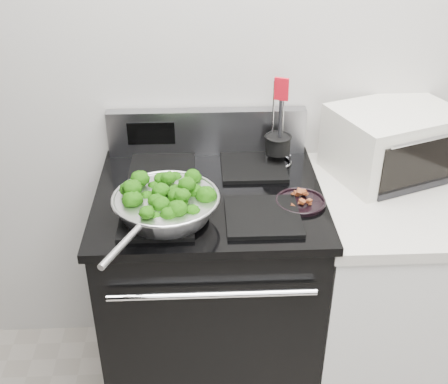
{
  "coord_description": "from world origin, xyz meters",
  "views": [
    {
      "loc": [
        -0.32,
        -0.26,
        1.96
      ],
      "look_at": [
        -0.25,
        1.36,
        0.98
      ],
      "focal_mm": 45.0,
      "sensor_mm": 36.0,
      "label": 1
    }
  ],
  "objects": [
    {
      "name": "broccoli_pile",
      "position": [
        -0.44,
        1.25,
        1.02
      ],
      "size": [
        0.27,
        0.27,
        0.09
      ],
      "primitive_type": null,
      "color": "black",
      "rests_on": "skillet"
    },
    {
      "name": "gas_range",
      "position": [
        -0.3,
        1.41,
        0.49
      ],
      "size": [
        0.79,
        0.69,
        1.13
      ],
      "color": "black",
      "rests_on": "floor"
    },
    {
      "name": "back_wall",
      "position": [
        0.0,
        1.75,
        1.35
      ],
      "size": [
        4.0,
        0.02,
        2.7
      ],
      "primitive_type": "cube",
      "color": "beige",
      "rests_on": "ground"
    },
    {
      "name": "skillet",
      "position": [
        -0.44,
        1.25,
        1.0
      ],
      "size": [
        0.34,
        0.52,
        0.07
      ],
      "rotation": [
        0.0,
        0.0,
        -0.43
      ],
      "color": "silver",
      "rests_on": "gas_range"
    },
    {
      "name": "bacon_plate",
      "position": [
        0.01,
        1.32,
        0.97
      ],
      "size": [
        0.17,
        0.17,
        0.04
      ],
      "rotation": [
        0.0,
        0.0,
        0.14
      ],
      "color": "black",
      "rests_on": "gas_range"
    },
    {
      "name": "counter",
      "position": [
        0.39,
        1.41,
        0.46
      ],
      "size": [
        0.62,
        0.68,
        0.92
      ],
      "color": "white",
      "rests_on": "floor"
    },
    {
      "name": "utensil_holder",
      "position": [
        -0.04,
        1.61,
        1.01
      ],
      "size": [
        0.11,
        0.11,
        0.34
      ],
      "rotation": [
        0.0,
        0.0,
        -0.39
      ],
      "color": "silver",
      "rests_on": "gas_range"
    },
    {
      "name": "toaster_oven",
      "position": [
        0.39,
        1.58,
        1.05
      ],
      "size": [
        0.52,
        0.46,
        0.25
      ],
      "rotation": [
        0.0,
        0.0,
        0.37
      ],
      "color": "silver",
      "rests_on": "counter"
    }
  ]
}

